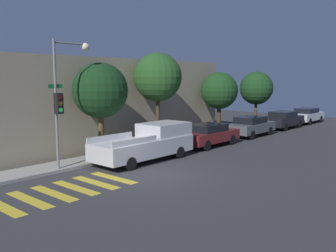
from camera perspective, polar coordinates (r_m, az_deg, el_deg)
The scene contains 14 objects.
ground_plane at distance 16.06m, azimuth -3.49°, elevation -7.64°, with size 60.00×60.00×0.00m, color #333335.
sidewalk at distance 19.03m, azimuth -12.21°, elevation -5.20°, with size 26.00×1.69×0.14m, color gray.
building_row at distance 22.21m, azimuth -18.94°, elevation 3.05°, with size 26.00×6.00×5.28m, color gray.
crosswalk at distance 14.58m, azimuth -15.45°, elevation -9.45°, with size 5.14×2.60×0.00m.
traffic_light_pole at distance 17.12m, azimuth -15.57°, elevation 5.42°, with size 2.16×0.56×5.81m.
pickup_truck at distance 18.94m, azimuth -3.01°, elevation -2.55°, with size 5.59×2.00×1.80m.
sedan_near_corner at distance 22.97m, azimuth 6.18°, elevation -1.27°, with size 4.35×1.83×1.36m.
sedan_middle at distance 27.37m, azimuth 12.50°, elevation 0.03°, with size 4.24×1.80×1.41m.
sedan_far_end at distance 32.19m, azimuth 17.16°, elevation 0.96°, with size 4.47×1.77×1.43m.
sedan_tail_of_row at distance 36.82m, azimuth 20.38°, elevation 1.56°, with size 4.36×1.77×1.38m.
tree_near_corner at distance 19.00m, azimuth -10.29°, elevation 5.28°, with size 2.78×2.78×4.91m.
tree_midblock at distance 21.86m, azimuth -1.58°, elevation 7.42°, with size 2.82×2.82×5.61m.
tree_far_end at distance 26.94m, azimuth 7.81°, elevation 5.31°, with size 2.63×2.63×4.56m.
tree_behind_truck at distance 31.64m, azimuth 13.32°, elevation 5.61°, with size 2.70×2.70×4.67m.
Camera 1 is at (-10.99, -10.95, 4.14)m, focal length 40.00 mm.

